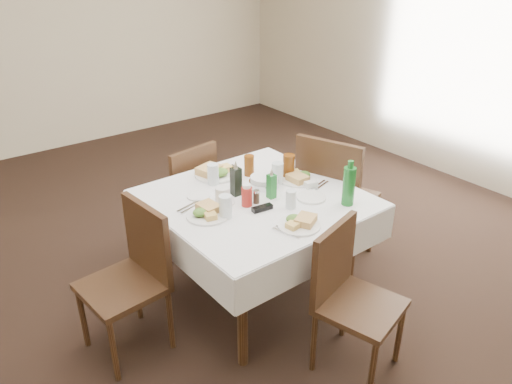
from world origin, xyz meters
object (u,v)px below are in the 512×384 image
chair_west (134,270)px  water_s (291,199)px  chair_north (187,191)px  oil_cruet_green (271,185)px  dining_table (255,210)px  bread_basket (264,181)px  oil_cruet_dark (236,180)px  water_n (213,174)px  chair_south (348,290)px  coffee_mug (223,196)px  green_bottle (349,185)px  water_w (225,207)px  water_e (277,173)px  chair_east (333,193)px  ketchup_bottle (247,196)px

chair_west → water_s: 0.99m
chair_north → oil_cruet_green: 0.93m
dining_table → bread_basket: size_ratio=6.24×
oil_cruet_dark → oil_cruet_green: bearing=-47.3°
water_n → bread_basket: size_ratio=0.70×
chair_south → water_s: water_s is taller
coffee_mug → green_bottle: (0.59, -0.47, 0.08)m
chair_north → bread_basket: bearing=-75.1°
chair_north → water_w: bearing=-105.3°
green_bottle → chair_west: bearing=157.4°
oil_cruet_dark → dining_table: bearing=-52.1°
chair_west → chair_north: bearing=43.2°
water_n → chair_west: bearing=-161.5°
water_e → coffee_mug: water_e is taller
dining_table → oil_cruet_dark: 0.23m
chair_east → water_s: bearing=-158.9°
chair_north → water_w: water_w is taller
water_n → ketchup_bottle: bearing=-90.6°
chair_south → ketchup_bottle: ketchup_bottle is taller
chair_south → green_bottle: (0.33, 0.35, 0.40)m
chair_west → ketchup_bottle: ketchup_bottle is taller
dining_table → chair_east: size_ratio=1.22×
chair_south → oil_cruet_dark: oil_cruet_dark is taller
ketchup_bottle → green_bottle: 0.61m
green_bottle → water_w: bearing=155.3°
dining_table → chair_east: bearing=-0.2°
water_e → green_bottle: 0.51m
chair_west → oil_cruet_dark: 0.81m
chair_west → bread_basket: chair_west is taller
oil_cruet_dark → ketchup_bottle: (-0.03, -0.16, -0.03)m
chair_west → oil_cruet_dark: (0.72, 0.01, 0.35)m
chair_east → water_s: size_ratio=8.97×
dining_table → chair_north: bearing=93.2°
bread_basket → coffee_mug: (-0.34, -0.04, 0.02)m
bread_basket → green_bottle: bearing=-64.2°
chair_south → water_n: size_ratio=6.23×
chair_north → chair_west: 1.04m
water_e → coffee_mug: size_ratio=0.93×
ketchup_bottle → coffee_mug: 0.15m
chair_south → chair_north: bearing=93.6°
dining_table → ketchup_bottle: size_ratio=8.80×
green_bottle → oil_cruet_dark: bearing=132.3°
water_s → ketchup_bottle: bearing=136.7°
oil_cruet_green → green_bottle: size_ratio=0.70×
chair_east → oil_cruet_green: (-0.62, -0.06, 0.27)m
oil_cruet_green → chair_north: bearing=97.9°
water_w → green_bottle: green_bottle is taller
water_s → ketchup_bottle: 0.26m
dining_table → ketchup_bottle: bearing=-152.3°
water_s → bread_basket: 0.34m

